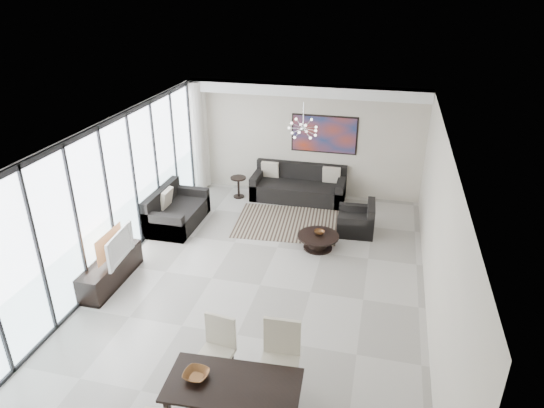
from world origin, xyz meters
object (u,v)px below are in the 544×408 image
(tv_console, at_px, (111,270))
(television, at_px, (115,246))
(sofa_main, at_px, (299,188))
(dining_table, at_px, (233,389))
(coffee_table, at_px, (318,241))

(tv_console, xyz_separation_m, television, (0.16, 0.03, 0.54))
(sofa_main, relative_size, dining_table, 1.38)
(television, bearing_deg, tv_console, 96.42)
(coffee_table, relative_size, television, 0.90)
(sofa_main, xyz_separation_m, dining_table, (0.54, -7.17, 0.32))
(sofa_main, bearing_deg, television, -119.02)
(coffee_table, relative_size, dining_table, 0.51)
(coffee_table, distance_m, dining_table, 4.76)
(sofa_main, relative_size, television, 2.41)
(tv_console, distance_m, television, 0.56)
(coffee_table, bearing_deg, sofa_main, 109.98)
(coffee_table, xyz_separation_m, sofa_main, (-0.89, 2.45, 0.12))
(sofa_main, height_order, television, television)
(television, bearing_deg, dining_table, -134.20)
(coffee_table, relative_size, sofa_main, 0.37)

